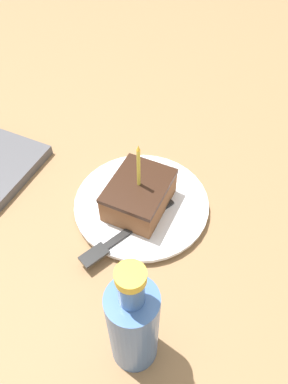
{
  "coord_description": "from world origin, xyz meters",
  "views": [
    {
      "loc": [
        0.18,
        -0.4,
        0.53
      ],
      "look_at": [
        0.0,
        -0.02,
        0.05
      ],
      "focal_mm": 35.0,
      "sensor_mm": 36.0,
      "label": 1
    }
  ],
  "objects_px": {
    "plate": "(144,205)",
    "bottle": "(133,325)",
    "cake_slice": "(140,195)",
    "fork": "(123,235)"
  },
  "relations": [
    {
      "from": "cake_slice",
      "to": "bottle",
      "type": "distance_m",
      "value": 0.24
    },
    {
      "from": "plate",
      "to": "bottle",
      "type": "distance_m",
      "value": 0.26
    },
    {
      "from": "cake_slice",
      "to": "fork",
      "type": "relative_size",
      "value": 0.78
    },
    {
      "from": "plate",
      "to": "bottle",
      "type": "xyz_separation_m",
      "value": [
        0.09,
        -0.23,
        0.08
      ]
    },
    {
      "from": "plate",
      "to": "fork",
      "type": "relative_size",
      "value": 1.32
    },
    {
      "from": "plate",
      "to": "fork",
      "type": "distance_m",
      "value": 0.08
    },
    {
      "from": "plate",
      "to": "cake_slice",
      "type": "bearing_deg",
      "value": -107.78
    },
    {
      "from": "cake_slice",
      "to": "fork",
      "type": "height_order",
      "value": "cake_slice"
    },
    {
      "from": "plate",
      "to": "cake_slice",
      "type": "relative_size",
      "value": 1.69
    },
    {
      "from": "plate",
      "to": "cake_slice",
      "type": "distance_m",
      "value": 0.04
    }
  ]
}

